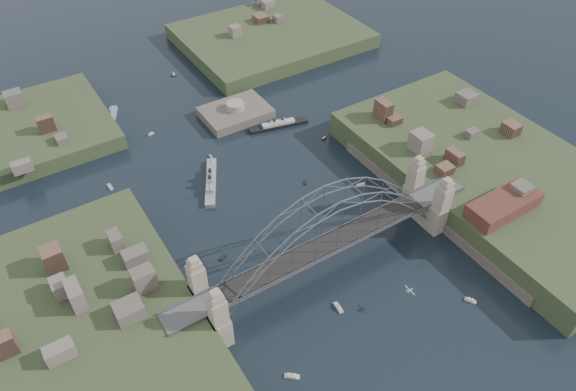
{
  "coord_description": "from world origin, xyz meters",
  "views": [
    {
      "loc": [
        -53.16,
        -66.07,
        102.1
      ],
      "look_at": [
        0.0,
        18.0,
        10.0
      ],
      "focal_mm": 33.01,
      "sensor_mm": 36.0,
      "label": 1
    }
  ],
  "objects_px": {
    "naval_cruiser_far": "(111,121)",
    "ocean_liner": "(279,125)",
    "fort_island": "(236,117)",
    "bridge": "(329,233)",
    "wharf_shed": "(504,205)",
    "naval_cruiser_near": "(211,181)"
  },
  "relations": [
    {
      "from": "ocean_liner",
      "to": "naval_cruiser_far",
      "type": "bearing_deg",
      "value": 145.53
    },
    {
      "from": "bridge",
      "to": "wharf_shed",
      "type": "bearing_deg",
      "value": -17.65
    },
    {
      "from": "naval_cruiser_far",
      "to": "bridge",
      "type": "bearing_deg",
      "value": -74.18
    },
    {
      "from": "bridge",
      "to": "naval_cruiser_near",
      "type": "xyz_separation_m",
      "value": [
        -10.51,
        43.3,
        -11.37
      ]
    },
    {
      "from": "naval_cruiser_near",
      "to": "ocean_liner",
      "type": "height_order",
      "value": "naval_cruiser_near"
    },
    {
      "from": "wharf_shed",
      "to": "ocean_liner",
      "type": "distance_m",
      "value": 75.24
    },
    {
      "from": "wharf_shed",
      "to": "naval_cruiser_far",
      "type": "distance_m",
      "value": 124.12
    },
    {
      "from": "bridge",
      "to": "wharf_shed",
      "type": "xyz_separation_m",
      "value": [
        44.0,
        -14.0,
        -2.32
      ]
    },
    {
      "from": "fort_island",
      "to": "wharf_shed",
      "type": "distance_m",
      "value": 90.48
    },
    {
      "from": "fort_island",
      "to": "ocean_liner",
      "type": "relative_size",
      "value": 1.1
    },
    {
      "from": "wharf_shed",
      "to": "ocean_liner",
      "type": "height_order",
      "value": "wharf_shed"
    },
    {
      "from": "naval_cruiser_far",
      "to": "ocean_liner",
      "type": "height_order",
      "value": "naval_cruiser_far"
    },
    {
      "from": "ocean_liner",
      "to": "wharf_shed",
      "type": "bearing_deg",
      "value": -72.05
    },
    {
      "from": "bridge",
      "to": "ocean_liner",
      "type": "distance_m",
      "value": 61.86
    },
    {
      "from": "wharf_shed",
      "to": "naval_cruiser_far",
      "type": "height_order",
      "value": "wharf_shed"
    },
    {
      "from": "fort_island",
      "to": "naval_cruiser_near",
      "type": "distance_m",
      "value": 34.95
    },
    {
      "from": "bridge",
      "to": "ocean_liner",
      "type": "height_order",
      "value": "bridge"
    },
    {
      "from": "bridge",
      "to": "naval_cruiser_near",
      "type": "distance_m",
      "value": 45.98
    },
    {
      "from": "wharf_shed",
      "to": "naval_cruiser_near",
      "type": "bearing_deg",
      "value": 133.57
    },
    {
      "from": "fort_island",
      "to": "naval_cruiser_far",
      "type": "distance_m",
      "value": 41.58
    },
    {
      "from": "fort_island",
      "to": "bridge",
      "type": "bearing_deg",
      "value": -99.73
    },
    {
      "from": "fort_island",
      "to": "naval_cruiser_far",
      "type": "xyz_separation_m",
      "value": [
        -37.13,
        18.68,
        1.25
      ]
    }
  ]
}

